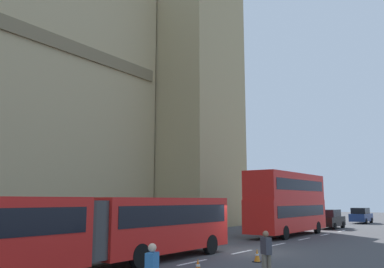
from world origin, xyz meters
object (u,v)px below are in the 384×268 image
object	(u,v)px
double_decker_bus	(288,201)
traffic_cone_middle	(257,256)
articulated_bus	(81,227)
sedan_trailing	(361,216)
sedan_lead	(330,219)
pedestrian_by_kerb	(266,253)
traffic_cone_west	(198,267)

from	to	relation	value
double_decker_bus	traffic_cone_middle	bearing A→B (deg)	-162.79
articulated_bus	sedan_trailing	xyz separation A→B (m)	(42.22, -0.24, -0.83)
articulated_bus	double_decker_bus	bearing A→B (deg)	0.01
sedan_lead	pedestrian_by_kerb	size ratio (longest dim) A/B	2.60
pedestrian_by_kerb	traffic_cone_west	bearing A→B (deg)	103.46
double_decker_bus	pedestrian_by_kerb	bearing A→B (deg)	-159.61
double_decker_bus	traffic_cone_west	world-z (taller)	double_decker_bus
sedan_lead	traffic_cone_middle	xyz separation A→B (m)	(-24.16, -4.24, -0.63)
double_decker_bus	traffic_cone_middle	size ratio (longest dim) A/B	18.31
sedan_lead	sedan_trailing	bearing A→B (deg)	-0.89
sedan_lead	traffic_cone_middle	size ratio (longest dim) A/B	7.59
double_decker_bus	sedan_lead	xyz separation A→B (m)	(10.24, -0.07, -1.80)
sedan_lead	traffic_cone_middle	distance (m)	24.54
articulated_bus	pedestrian_by_kerb	world-z (taller)	articulated_bus
sedan_lead	sedan_trailing	world-z (taller)	same
sedan_lead	traffic_cone_west	xyz separation A→B (m)	(-28.26, -3.83, -0.63)
sedan_trailing	pedestrian_by_kerb	distance (m)	39.62
double_decker_bus	sedan_lead	distance (m)	10.40
double_decker_bus	sedan_trailing	xyz separation A→B (m)	(21.73, -0.24, -1.80)
double_decker_bus	articulated_bus	bearing A→B (deg)	-179.99
traffic_cone_middle	double_decker_bus	bearing A→B (deg)	17.21
sedan_trailing	traffic_cone_west	distance (m)	39.91
double_decker_bus	sedan_trailing	size ratio (longest dim) A/B	2.41
articulated_bus	sedan_trailing	size ratio (longest dim) A/B	4.12
double_decker_bus	sedan_trailing	distance (m)	21.81
traffic_cone_west	sedan_lead	bearing A→B (deg)	7.71
sedan_trailing	pedestrian_by_kerb	world-z (taller)	sedan_trailing
sedan_lead	articulated_bus	bearing A→B (deg)	179.88
articulated_bus	double_decker_bus	world-z (taller)	double_decker_bus
traffic_cone_west	pedestrian_by_kerb	world-z (taller)	pedestrian_by_kerb
pedestrian_by_kerb	sedan_lead	bearing A→B (deg)	13.04
sedan_lead	pedestrian_by_kerb	bearing A→B (deg)	-166.96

